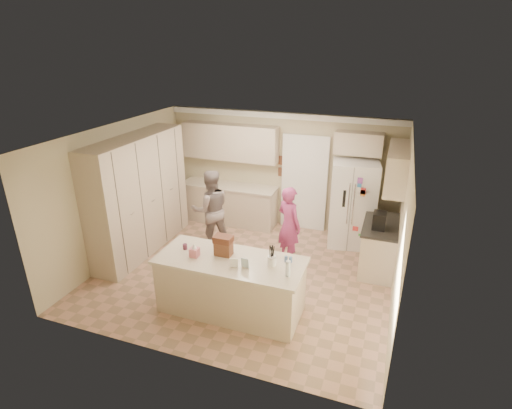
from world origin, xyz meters
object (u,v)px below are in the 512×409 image
(teen_girl, at_px, (289,225))
(tissue_box, at_px, (195,252))
(island_base, at_px, (231,286))
(coffee_maker, at_px, (379,220))
(utensil_crock, at_px, (272,261))
(refrigerator, at_px, (353,204))
(teen_boy, at_px, (211,209))
(dollhouse_body, at_px, (224,248))

(teen_girl, bearing_deg, tissue_box, 94.89)
(island_base, bearing_deg, coffee_maker, 42.83)
(utensil_crock, height_order, tissue_box, utensil_crock)
(refrigerator, height_order, coffee_maker, refrigerator)
(island_base, height_order, teen_girl, teen_girl)
(tissue_box, xyz_separation_m, teen_boy, (-0.67, 1.95, -0.17))
(tissue_box, bearing_deg, teen_girl, 62.62)
(tissue_box, distance_m, dollhouse_body, 0.45)
(island_base, bearing_deg, teen_girl, 76.39)
(island_base, bearing_deg, refrigerator, 63.16)
(refrigerator, relative_size, utensil_crock, 12.00)
(tissue_box, bearing_deg, teen_boy, 108.95)
(teen_girl, bearing_deg, dollhouse_body, 103.27)
(island_base, distance_m, teen_boy, 2.25)
(coffee_maker, bearing_deg, utensil_crock, -127.12)
(refrigerator, height_order, island_base, refrigerator)
(teen_boy, height_order, teen_girl, teen_boy)
(refrigerator, relative_size, dollhouse_body, 6.92)
(refrigerator, relative_size, teen_girl, 1.18)
(tissue_box, distance_m, teen_girl, 2.16)
(dollhouse_body, bearing_deg, coffee_maker, 39.29)
(coffee_maker, bearing_deg, dollhouse_body, -140.71)
(refrigerator, bearing_deg, tissue_box, -132.79)
(teen_girl, bearing_deg, teen_boy, 30.79)
(refrigerator, relative_size, teen_boy, 1.08)
(teen_boy, relative_size, teen_girl, 1.08)
(island_base, height_order, dollhouse_body, dollhouse_body)
(refrigerator, distance_m, teen_boy, 2.90)
(island_base, distance_m, teen_girl, 1.89)
(teen_girl, bearing_deg, coffee_maker, -144.43)
(refrigerator, distance_m, coffee_maker, 1.18)
(tissue_box, height_order, teen_girl, teen_girl)
(island_base, bearing_deg, teen_boy, 123.40)
(coffee_maker, xyz_separation_m, island_base, (-2.05, -1.90, -0.63))
(refrigerator, relative_size, coffee_maker, 6.00)
(dollhouse_body, height_order, teen_girl, teen_girl)
(tissue_box, bearing_deg, island_base, 10.30)
(teen_boy, bearing_deg, utensil_crock, 99.85)
(dollhouse_body, distance_m, teen_boy, 2.06)
(coffee_maker, distance_m, teen_girl, 1.64)
(utensil_crock, height_order, teen_girl, teen_girl)
(refrigerator, bearing_deg, utensil_crock, -114.97)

